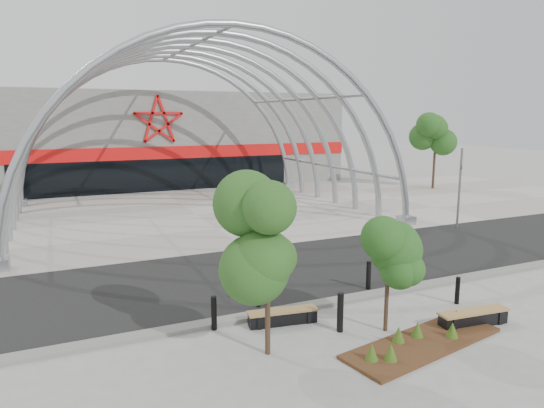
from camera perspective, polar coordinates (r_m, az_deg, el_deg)
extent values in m
plane|color=gray|center=(16.29, 5.88, -11.38)|extent=(140.00, 140.00, 0.00)
cube|color=black|center=(19.21, 0.62, -7.87)|extent=(140.00, 7.00, 0.02)
cube|color=#9F998F|center=(30.17, -8.96, -1.24)|extent=(60.00, 17.00, 0.04)
cube|color=slate|center=(16.06, 6.33, -11.47)|extent=(60.00, 0.50, 0.12)
cube|color=slate|center=(47.23, -14.92, 7.55)|extent=(34.00, 15.00, 8.00)
cube|color=black|center=(40.13, -13.00, 3.33)|extent=(22.00, 0.25, 2.60)
cube|color=red|center=(39.96, -13.10, 5.89)|extent=(34.00, 0.30, 1.00)
torus|color=#9BA0A6|center=(23.20, -4.05, -4.70)|extent=(20.36, 0.36, 20.36)
torus|color=#9BA0A6|center=(25.49, -5.99, -3.36)|extent=(20.36, 0.36, 20.36)
torus|color=#9BA0A6|center=(27.82, -7.60, -2.23)|extent=(20.36, 0.36, 20.36)
torus|color=#9BA0A6|center=(30.18, -8.96, -1.28)|extent=(20.36, 0.36, 20.36)
torus|color=#9BA0A6|center=(32.55, -10.12, -0.47)|extent=(20.36, 0.36, 20.36)
torus|color=#9BA0A6|center=(34.95, -11.13, 0.24)|extent=(20.36, 0.36, 20.36)
torus|color=#9BA0A6|center=(37.35, -12.00, 0.85)|extent=(20.36, 0.36, 20.36)
cylinder|color=#9BA0A6|center=(33.57, 7.06, 4.41)|extent=(0.20, 15.00, 0.20)
cylinder|color=#9BA0A6|center=(32.15, 3.20, 12.21)|extent=(0.20, 15.00, 0.20)
cylinder|color=#9BA0A6|center=(29.84, -9.53, 17.88)|extent=(0.20, 15.00, 0.20)
cylinder|color=#9BA0A6|center=(28.59, -23.47, 11.63)|extent=(0.20, 15.00, 0.20)
cylinder|color=#9BA0A6|center=(28.84, -27.97, 2.31)|extent=(0.20, 15.00, 0.20)
cube|color=#9BA0A6|center=(36.60, -27.49, 0.10)|extent=(0.80, 0.80, 0.50)
cube|color=#9BA0A6|center=(28.08, 15.49, -1.89)|extent=(0.80, 0.80, 0.50)
cube|color=#9BA0A6|center=(40.56, 1.92, 2.16)|extent=(0.80, 0.80, 0.50)
cube|color=#402514|center=(14.03, 17.37, -15.32)|extent=(5.05, 2.38, 0.09)
cone|color=#3F5F1B|center=(12.76, 13.81, -16.55)|extent=(0.34, 0.34, 0.42)
cone|color=#3F5F1B|center=(14.14, 16.74, -13.92)|extent=(0.34, 0.34, 0.42)
cone|color=#3F5F1B|center=(14.40, 20.44, -13.69)|extent=(0.34, 0.34, 0.42)
cone|color=#3F5F1B|center=(13.73, 14.67, -14.58)|extent=(0.34, 0.34, 0.42)
cone|color=#3F5F1B|center=(15.29, 20.82, -12.29)|extent=(0.34, 0.34, 0.42)
cone|color=#3F5F1B|center=(12.67, 11.66, -16.65)|extent=(0.34, 0.34, 0.42)
cylinder|color=slate|center=(27.87, 21.19, 1.70)|extent=(0.12, 0.12, 4.33)
imported|color=black|center=(27.75, 21.32, 3.64)|extent=(0.19, 0.61, 0.12)
cylinder|color=#302016|center=(12.54, -0.51, -12.76)|extent=(0.14, 0.14, 2.19)
ellipsoid|color=#22441A|center=(11.90, -0.53, -3.92)|extent=(1.87, 1.87, 2.38)
cylinder|color=#331F16|center=(14.24, 13.32, -11.02)|extent=(0.12, 0.12, 1.78)
ellipsoid|color=#174117|center=(13.74, 13.60, -4.71)|extent=(1.47, 1.47, 1.94)
cube|color=black|center=(14.57, 1.26, -13.29)|extent=(2.06, 0.67, 0.34)
cube|color=black|center=(14.37, -1.71, -13.51)|extent=(0.18, 0.46, 0.40)
cube|color=black|center=(14.78, 4.14, -12.83)|extent=(0.18, 0.46, 0.40)
cube|color=olive|center=(14.48, 1.27, -12.45)|extent=(2.12, 0.75, 0.06)
cube|color=black|center=(15.59, 22.58, -12.44)|extent=(2.18, 0.62, 0.37)
cube|color=black|center=(15.09, 20.21, -12.92)|extent=(0.17, 0.48, 0.43)
cube|color=black|center=(16.10, 24.80, -11.77)|extent=(0.17, 0.48, 0.43)
cube|color=olive|center=(15.50, 22.64, -11.60)|extent=(2.24, 0.70, 0.06)
cylinder|color=black|center=(14.18, -6.84, -12.63)|extent=(0.16, 0.16, 0.99)
cylinder|color=black|center=(15.64, -1.64, -10.45)|extent=(0.15, 0.15, 0.92)
cylinder|color=black|center=(14.08, 8.03, -12.53)|extent=(0.18, 0.18, 1.13)
cylinder|color=black|center=(17.43, 11.29, -8.25)|extent=(0.16, 0.16, 1.03)
cylinder|color=black|center=(17.00, 20.98, -9.48)|extent=(0.14, 0.14, 0.90)
cylinder|color=#2F1E14|center=(42.49, 18.48, 3.73)|extent=(0.20, 0.20, 3.03)
ellipsoid|color=#184417|center=(42.29, 18.70, 7.43)|extent=(2.70, 2.70, 3.30)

